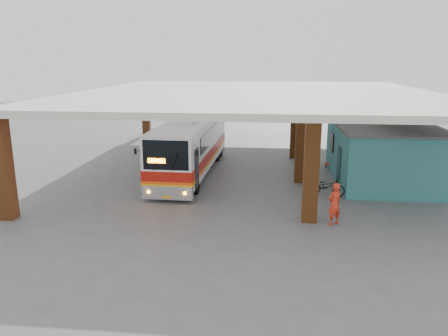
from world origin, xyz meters
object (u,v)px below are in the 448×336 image
coach_bus (191,145)px  pedestrian (334,204)px  motorcycle (327,186)px  red_chair (331,161)px

coach_bus → pedestrian: bearing=-44.9°
motorcycle → red_chair: 5.90m
motorcycle → pedestrian: (-0.20, -3.94, 0.41)m
red_chair → motorcycle: bearing=-100.1°
pedestrian → red_chair: pedestrian is taller
motorcycle → pedestrian: bearing=-166.2°
pedestrian → red_chair: bearing=-130.2°
motorcycle → red_chair: size_ratio=2.02×
coach_bus → red_chair: 8.69m
red_chair → coach_bus: bearing=-165.7°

